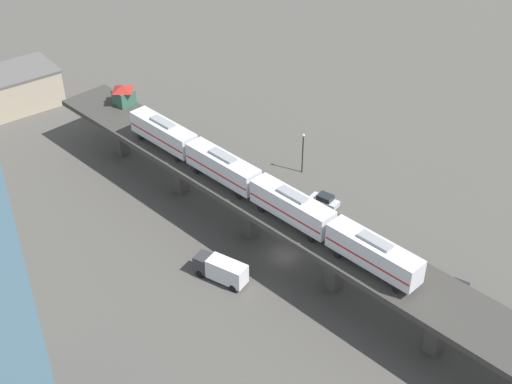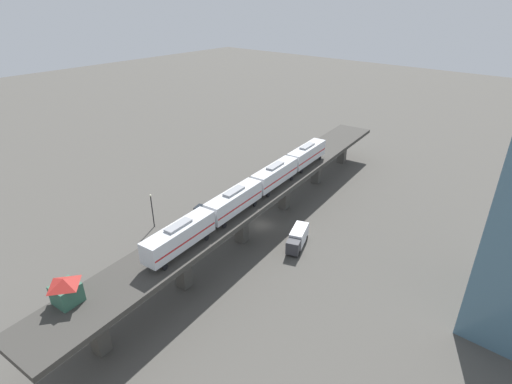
{
  "view_description": "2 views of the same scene",
  "coord_description": "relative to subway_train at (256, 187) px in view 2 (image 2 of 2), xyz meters",
  "views": [
    {
      "loc": [
        -49.01,
        -54.65,
        62.54
      ],
      "look_at": [
        -1.81,
        3.85,
        9.25
      ],
      "focal_mm": 50.0,
      "sensor_mm": 36.0,
      "label": 1
    },
    {
      "loc": [
        -41.76,
        51.41,
        40.43
      ],
      "look_at": [
        -1.81,
        3.85,
        9.25
      ],
      "focal_mm": 28.0,
      "sensor_mm": 36.0,
      "label": 2
    }
  ],
  "objects": [
    {
      "name": "signal_hut",
      "position": [
        0.24,
        34.04,
        -0.74
      ],
      "size": [
        3.54,
        3.54,
        3.4
      ],
      "color": "#33604C",
      "rests_on": "elevated_viaduct"
    },
    {
      "name": "street_car_black",
      "position": [
        13.86,
        -23.14,
        -9.35
      ],
      "size": [
        3.11,
        4.74,
        1.89
      ],
      "color": "black",
      "rests_on": "ground"
    },
    {
      "name": "street_lamp",
      "position": [
        17.29,
        9.87,
        -6.18
      ],
      "size": [
        0.44,
        0.44,
        6.94
      ],
      "color": "black",
      "rests_on": "ground"
    },
    {
      "name": "street_car_silver",
      "position": [
        13.9,
        1.14,
        -9.35
      ],
      "size": [
        2.89,
        4.72,
        1.89
      ],
      "color": "#B7BABF",
      "rests_on": "ground"
    },
    {
      "name": "elevated_viaduct",
      "position": [
        1.83,
        -4.03,
        -3.63
      ],
      "size": [
        17.98,
        92.37,
        7.75
      ],
      "color": "#393733",
      "rests_on": "ground"
    },
    {
      "name": "ground_plane",
      "position": [
        1.81,
        -3.85,
        -10.29
      ],
      "size": [
        400.0,
        400.0,
        0.0
      ],
      "primitive_type": "plane",
      "color": "#4C4944"
    },
    {
      "name": "delivery_truck",
      "position": [
        -7.59,
        -2.33,
        -8.53
      ],
      "size": [
        4.52,
        7.54,
        3.2
      ],
      "color": "#333338",
      "rests_on": "ground"
    },
    {
      "name": "subway_train",
      "position": [
        0.0,
        0.0,
        0.0
      ],
      "size": [
        8.01,
        49.82,
        4.45
      ],
      "color": "silver",
      "rests_on": "elevated_viaduct"
    }
  ]
}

